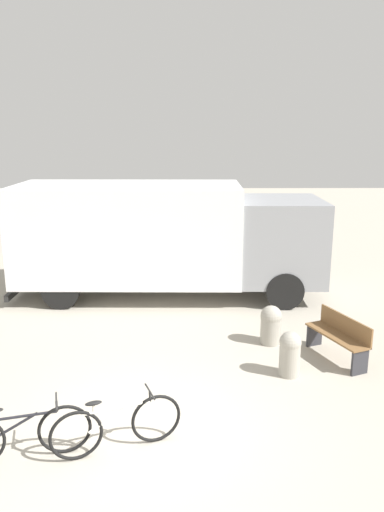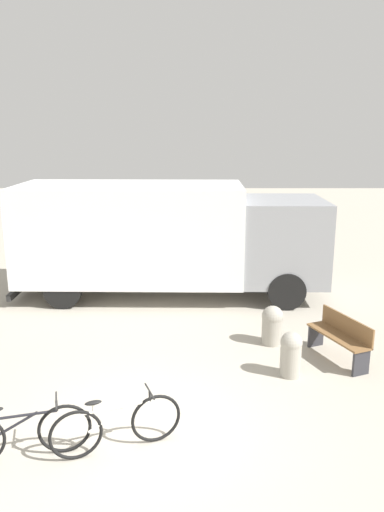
{
  "view_description": "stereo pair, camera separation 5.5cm",
  "coord_description": "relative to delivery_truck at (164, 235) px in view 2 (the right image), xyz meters",
  "views": [
    {
      "loc": [
        0.65,
        -6.24,
        4.19
      ],
      "look_at": [
        0.73,
        4.16,
        1.53
      ],
      "focal_mm": 35.0,
      "sensor_mm": 36.0,
      "label": 1
    },
    {
      "loc": [
        0.7,
        -6.24,
        4.19
      ],
      "look_at": [
        0.73,
        4.16,
        1.53
      ],
      "focal_mm": 35.0,
      "sensor_mm": 36.0,
      "label": 2
    }
  ],
  "objects": [
    {
      "name": "bicycle_middle",
      "position": [
        -0.34,
        -6.52,
        -1.21
      ],
      "size": [
        1.68,
        0.71,
        0.79
      ],
      "rotation": [
        0.0,
        0.0,
        0.36
      ],
      "color": "black",
      "rests_on": "ground"
    },
    {
      "name": "bollard_far_bench",
      "position": [
        2.26,
        -3.09,
        -1.17
      ],
      "size": [
        0.43,
        0.43,
        0.79
      ],
      "color": "#9E998C",
      "rests_on": "ground"
    },
    {
      "name": "delivery_truck",
      "position": [
        0.0,
        0.0,
        0.0
      ],
      "size": [
        7.76,
        2.51,
        2.86
      ],
      "rotation": [
        0.0,
        0.0,
        -0.02
      ],
      "color": "white",
      "rests_on": "ground"
    },
    {
      "name": "park_bench",
      "position": [
        3.42,
        -3.79,
        -1.12
      ],
      "size": [
        0.91,
        1.46,
        0.83
      ],
      "rotation": [
        0.0,
        0.0,
        1.96
      ],
      "color": "brown",
      "rests_on": "ground"
    },
    {
      "name": "ground_plane",
      "position": [
        -0.04,
        -6.14,
        -1.59
      ],
      "size": [
        60.0,
        60.0,
        0.0
      ],
      "primitive_type": "plane",
      "color": "#A8A091"
    },
    {
      "name": "bicycle_near",
      "position": [
        -1.55,
        -6.71,
        -1.21
      ],
      "size": [
        1.73,
        0.59,
        0.79
      ],
      "rotation": [
        0.0,
        0.0,
        0.26
      ],
      "color": "black",
      "rests_on": "ground"
    },
    {
      "name": "bollard_near_bench",
      "position": [
        2.38,
        -4.43,
        -1.15
      ],
      "size": [
        0.38,
        0.38,
        0.81
      ],
      "color": "#9E998C",
      "rests_on": "ground"
    }
  ]
}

